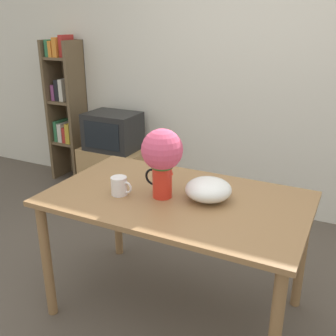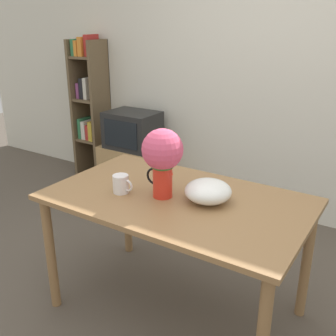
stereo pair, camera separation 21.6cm
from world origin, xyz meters
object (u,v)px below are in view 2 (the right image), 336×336
(coffee_mug, at_px, (121,184))
(tv_set, at_px, (133,130))
(white_bowl, at_px, (208,191))
(flower_vase, at_px, (162,155))

(coffee_mug, bearing_deg, tv_set, 125.52)
(coffee_mug, height_order, white_bowl, white_bowl)
(coffee_mug, bearing_deg, white_bowl, 18.84)
(flower_vase, xyz_separation_m, tv_set, (-1.29, 1.39, -0.36))
(coffee_mug, distance_m, tv_set, 1.83)
(flower_vase, relative_size, coffee_mug, 3.02)
(white_bowl, bearing_deg, coffee_mug, -161.16)
(flower_vase, height_order, white_bowl, flower_vase)
(flower_vase, bearing_deg, tv_set, 132.78)
(flower_vase, distance_m, tv_set, 1.93)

